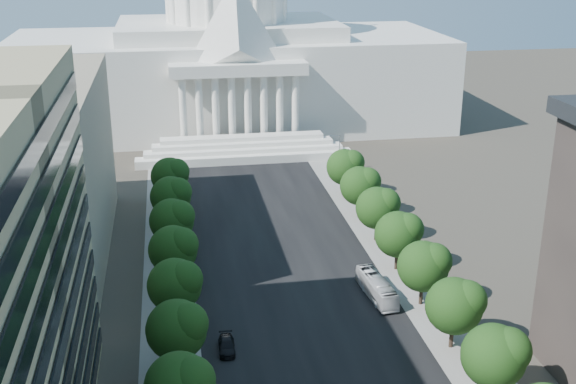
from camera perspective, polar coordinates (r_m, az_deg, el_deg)
road_asphalt at (r=121.98m, az=-0.46°, el=-5.49°), size 30.00×260.00×0.01m
sidewalk_left at (r=120.75m, az=-9.45°, el=-6.06°), size 8.00×260.00×0.02m
sidewalk_right at (r=126.09m, az=8.13°, el=-4.82°), size 8.00×260.00×0.02m
capitol at (r=207.00m, az=-4.72°, el=10.85°), size 120.00×56.00×73.00m
tree_l_e at (r=91.02m, az=-8.60°, el=-10.59°), size 7.79×7.60×9.97m
tree_l_f at (r=101.57m, az=-8.77°, el=-7.18°), size 7.79×7.60×9.97m
tree_l_g at (r=112.41m, az=-8.91°, el=-4.42°), size 7.79×7.60×9.97m
tree_l_h at (r=123.46m, az=-9.03°, el=-2.16°), size 7.79×7.60×9.97m
tree_l_i at (r=134.68m, az=-9.12°, el=-0.26°), size 7.79×7.60×9.97m
tree_l_j at (r=146.02m, az=-9.20°, el=1.34°), size 7.79×7.60×9.97m
tree_r_d at (r=88.39m, az=16.21°, el=-12.22°), size 7.79×7.60×9.97m
tree_r_e at (r=97.76m, az=13.23°, el=-8.64°), size 7.79×7.60×9.97m
tree_r_f at (r=107.65m, az=10.83°, el=-5.68°), size 7.79×7.60×9.97m
tree_r_g at (r=117.93m, az=8.86°, el=-3.23°), size 7.79×7.60×9.97m
tree_r_h at (r=128.51m, az=7.22°, el=-1.16°), size 7.79×7.60×9.97m
tree_r_i at (r=139.32m, az=5.83°, el=0.58°), size 7.79×7.60×9.97m
tree_r_j at (r=150.31m, az=4.64°, el=2.07°), size 7.79×7.60×9.97m
streetlight_c at (r=98.79m, az=14.01°, el=-8.81°), size 2.61×0.44×9.00m
streetlight_d at (r=119.70m, az=9.38°, el=-3.23°), size 2.61×0.44×9.00m
streetlight_e at (r=141.93m, az=6.20°, el=0.66°), size 2.61×0.44×9.00m
streetlight_f at (r=164.96m, az=3.89°, el=3.49°), size 2.61×0.44×9.00m
car_dark_b at (r=97.69m, az=-4.87°, el=-12.01°), size 2.33×5.35×1.53m
city_bus at (r=110.66m, az=7.02°, el=-7.52°), size 3.73×11.77×3.23m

